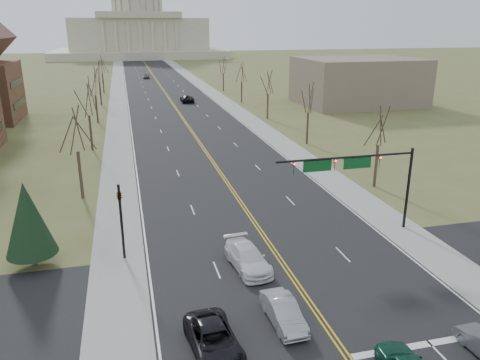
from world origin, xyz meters
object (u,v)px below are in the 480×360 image
signal_mast (356,169)px  car_sb_outer_lead (214,340)px  signal_left (121,213)px  car_sb_inner_second (248,258)px  car_far_nb (187,98)px  car_sb_inner_lead (283,312)px  car_far_sb (146,76)px

signal_mast → car_sb_outer_lead: 19.52m
signal_left → car_sb_inner_second: (8.78, -3.70, -2.90)m
car_far_nb → car_sb_outer_lead: bearing=83.5°
car_sb_inner_second → car_sb_outer_lead: bearing=-122.2°
signal_left → car_sb_inner_second: bearing=-22.9°
car_sb_inner_lead → car_far_sb: size_ratio=0.99×
signal_mast → car_sb_inner_lead: bearing=-132.6°
car_far_sb → car_sb_inner_second: bearing=-83.4°
signal_left → car_sb_inner_lead: (9.12, -10.69, -2.96)m
signal_mast → car_far_nb: 74.50m
car_sb_inner_second → car_far_nb: 78.17m
signal_left → car_sb_inner_second: size_ratio=1.08×
signal_mast → signal_left: 19.06m
car_sb_inner_lead → car_sb_outer_lead: 4.78m
car_far_sb → signal_mast: bearing=-78.8°
car_sb_inner_lead → car_sb_inner_second: bearing=90.3°
car_sb_inner_lead → car_far_nb: bearing=83.6°
signal_left → car_far_nb: (14.98, 74.23, -2.89)m
car_sb_outer_lead → car_far_nb: bearing=78.8°
signal_mast → car_far_sb: 126.46m
signal_left → car_far_nb: 75.78m
car_sb_inner_second → car_far_sb: 129.64m
car_sb_inner_lead → car_sb_inner_second: (-0.34, 6.99, 0.06)m
car_far_nb → car_far_sb: 52.10m
car_sb_inner_second → car_sb_inner_lead: bearing=-93.5°
signal_mast → car_sb_inner_second: (-10.17, -3.70, -4.95)m
signal_mast → car_far_nb: size_ratio=2.06×
car_far_nb → car_far_sb: bearing=-82.6°
signal_mast → car_sb_inner_second: size_ratio=2.19×
signal_mast → car_sb_outer_lead: size_ratio=2.25×
car_far_sb → car_far_nb: bearing=-76.4°
signal_mast → car_sb_outer_lead: (-14.34, -12.27, -5.00)m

